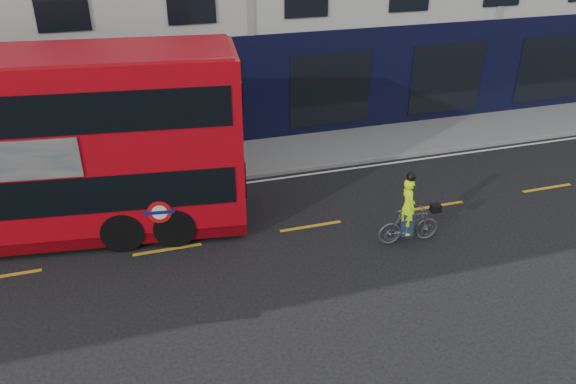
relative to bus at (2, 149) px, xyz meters
name	(u,v)px	position (x,y,z in m)	size (l,w,h in m)	color
ground	(330,255)	(7.71, -3.47, -2.54)	(120.00, 120.00, 0.00)	black
pavement	(265,156)	(7.71, 3.03, -2.48)	(60.00, 3.00, 0.12)	slate
kerb	(276,173)	(7.71, 1.53, -2.47)	(60.00, 0.12, 0.13)	gray
road_edge_line	(279,178)	(7.71, 1.23, -2.53)	(58.00, 0.10, 0.01)	silver
lane_dashes	(311,226)	(7.71, -1.97, -2.53)	(58.00, 0.12, 0.01)	#C78A17
bus	(2,149)	(0.00, 0.00, 0.00)	(12.51, 4.35, 4.95)	#AE0611
cyclist	(409,220)	(9.90, -3.50, -1.84)	(1.74, 0.59, 2.08)	#484A4D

